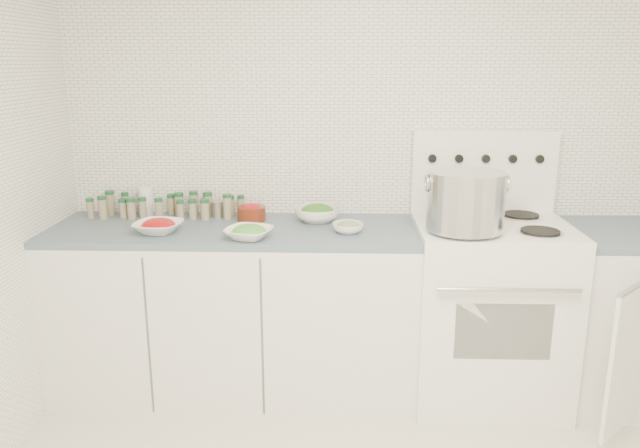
{
  "coord_description": "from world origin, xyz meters",
  "views": [
    {
      "loc": [
        -0.28,
        -1.84,
        1.72
      ],
      "look_at": [
        -0.38,
        1.14,
        0.93
      ],
      "focal_mm": 35.0,
      "sensor_mm": 36.0,
      "label": 1
    }
  ],
  "objects_px": {
    "stove": "(487,305)",
    "bowl_tomato": "(158,226)",
    "stock_pot": "(466,198)",
    "bowl_snowpea": "(249,232)"
  },
  "relations": [
    {
      "from": "stove",
      "to": "bowl_tomato",
      "type": "xyz_separation_m",
      "value": [
        -1.65,
        -0.11,
        0.44
      ]
    },
    {
      "from": "stove",
      "to": "bowl_tomato",
      "type": "relative_size",
      "value": 5.15
    },
    {
      "from": "stock_pot",
      "to": "bowl_snowpea",
      "type": "height_order",
      "value": "stock_pot"
    },
    {
      "from": "stock_pot",
      "to": "bowl_tomato",
      "type": "distance_m",
      "value": 1.49
    },
    {
      "from": "bowl_snowpea",
      "to": "bowl_tomato",
      "type": "bearing_deg",
      "value": 168.82
    },
    {
      "from": "stock_pot",
      "to": "stove",
      "type": "bearing_deg",
      "value": 42.85
    },
    {
      "from": "stove",
      "to": "stock_pot",
      "type": "bearing_deg",
      "value": -137.15
    },
    {
      "from": "stock_pot",
      "to": "bowl_snowpea",
      "type": "xyz_separation_m",
      "value": [
        -1.02,
        -0.04,
        -0.16
      ]
    },
    {
      "from": "bowl_snowpea",
      "to": "stock_pot",
      "type": "bearing_deg",
      "value": 2.12
    },
    {
      "from": "stock_pot",
      "to": "bowl_tomato",
      "type": "bearing_deg",
      "value": 177.95
    }
  ]
}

